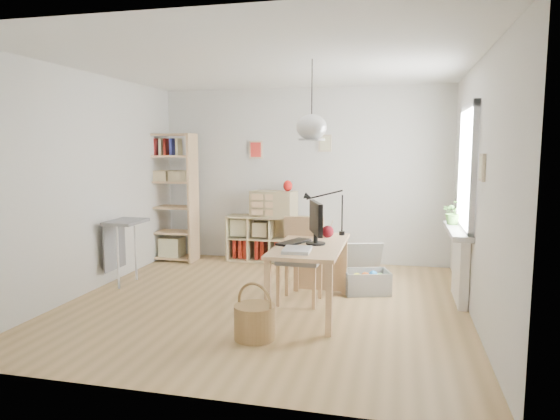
% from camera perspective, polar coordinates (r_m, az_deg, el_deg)
% --- Properties ---
extents(ground, '(4.50, 4.50, 0.00)m').
position_cam_1_polar(ground, '(5.88, -1.65, -10.54)').
color(ground, tan).
rests_on(ground, ground).
extents(room_shell, '(4.50, 4.50, 4.50)m').
position_cam_1_polar(room_shell, '(5.34, 3.63, 9.44)').
color(room_shell, white).
rests_on(room_shell, ground).
extents(window_unit, '(0.07, 1.16, 1.46)m').
position_cam_1_polar(window_unit, '(6.06, 20.71, 4.46)').
color(window_unit, white).
rests_on(window_unit, ground).
extents(radiator, '(0.10, 0.80, 0.80)m').
position_cam_1_polar(radiator, '(6.21, 19.91, -6.18)').
color(radiator, white).
rests_on(radiator, ground).
extents(windowsill, '(0.22, 1.20, 0.06)m').
position_cam_1_polar(windowsill, '(6.12, 19.62, -2.26)').
color(windowsill, silver).
rests_on(windowsill, radiator).
extents(desk, '(0.70, 1.50, 0.75)m').
position_cam_1_polar(desk, '(5.45, 3.52, -4.82)').
color(desk, tan).
rests_on(desk, ground).
extents(cube_shelf, '(1.40, 0.38, 0.72)m').
position_cam_1_polar(cube_shelf, '(7.88, -1.05, -3.72)').
color(cube_shelf, tan).
rests_on(cube_shelf, ground).
extents(tall_bookshelf, '(0.80, 0.38, 2.00)m').
position_cam_1_polar(tall_bookshelf, '(8.04, -12.44, 2.02)').
color(tall_bookshelf, tan).
rests_on(tall_bookshelf, ground).
extents(side_table, '(0.40, 0.55, 0.85)m').
position_cam_1_polar(side_table, '(6.83, -17.65, -2.61)').
color(side_table, gray).
rests_on(side_table, ground).
extents(chair, '(0.49, 0.49, 0.98)m').
position_cam_1_polar(chair, '(5.82, 2.42, -5.07)').
color(chair, gray).
rests_on(chair, ground).
extents(wicker_basket, '(0.39, 0.39, 0.54)m').
position_cam_1_polar(wicker_basket, '(4.80, -2.91, -12.48)').
color(wicker_basket, '#9C7446').
rests_on(wicker_basket, ground).
extents(storage_chest, '(0.70, 0.74, 0.58)m').
position_cam_1_polar(storage_chest, '(6.34, 9.81, -7.54)').
color(storage_chest, '#BABAB5').
rests_on(storage_chest, ground).
extents(monitor, '(0.23, 0.51, 0.46)m').
position_cam_1_polar(monitor, '(5.36, 4.12, -1.21)').
color(monitor, black).
rests_on(monitor, desk).
extents(keyboard, '(0.33, 0.49, 0.02)m').
position_cam_1_polar(keyboard, '(5.45, 1.58, -3.69)').
color(keyboard, black).
rests_on(keyboard, desk).
extents(task_lamp, '(0.48, 0.18, 0.51)m').
position_cam_1_polar(task_lamp, '(5.91, 4.80, 0.45)').
color(task_lamp, black).
rests_on(task_lamp, desk).
extents(yarn_ball, '(0.14, 0.14, 0.14)m').
position_cam_1_polar(yarn_ball, '(5.79, 5.47, -2.47)').
color(yarn_ball, '#510A14').
rests_on(yarn_ball, desk).
extents(paper_tray, '(0.29, 0.35, 0.03)m').
position_cam_1_polar(paper_tray, '(5.02, 1.95, -4.59)').
color(paper_tray, silver).
rests_on(paper_tray, desk).
extents(drawer_chest, '(0.74, 0.45, 0.40)m').
position_cam_1_polar(drawer_chest, '(7.73, -0.74, 0.71)').
color(drawer_chest, tan).
rests_on(drawer_chest, cube_shelf).
extents(red_vase, '(0.14, 0.14, 0.17)m').
position_cam_1_polar(red_vase, '(7.65, 0.89, 2.78)').
color(red_vase, maroon).
rests_on(red_vase, drawer_chest).
extents(potted_plant, '(0.30, 0.27, 0.30)m').
position_cam_1_polar(potted_plant, '(6.39, 19.23, -0.24)').
color(potted_plant, '#3D6D29').
rests_on(potted_plant, windowsill).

